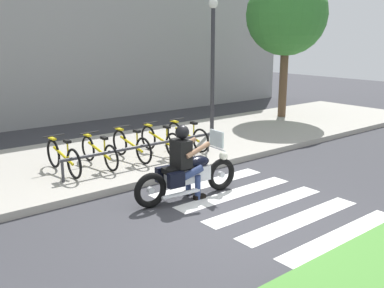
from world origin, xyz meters
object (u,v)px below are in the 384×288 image
object	(u,v)px
bicycle_3	(160,140)
street_lamp	(213,55)
bicycle_1	(99,152)
bicycle_4	(187,136)
bicycle_0	(63,157)
bicycle_2	(131,145)
bike_rack	(144,147)
rider	(185,157)
tree_near_rack	(287,15)
motorcycle	(188,175)

from	to	relation	value
bicycle_3	street_lamp	size ratio (longest dim) A/B	0.42
bicycle_1	bicycle_4	world-z (taller)	bicycle_4
bicycle_0	bicycle_2	distance (m)	1.69
bicycle_0	bike_rack	distance (m)	1.78
bicycle_4	bike_rack	world-z (taller)	bicycle_4
rider	bicycle_1	bearing A→B (deg)	101.29
bicycle_0	bicycle_1	world-z (taller)	bicycle_0
street_lamp	bicycle_1	bearing A→B (deg)	-165.61
bicycle_1	bike_rack	size ratio (longest dim) A/B	0.42
bicycle_1	tree_near_rack	distance (m)	8.91
bicycle_0	bicycle_3	distance (m)	2.53
bicycle_0	bicycle_1	xyz separation A→B (m)	(0.84, 0.00, -0.02)
bicycle_0	bike_rack	world-z (taller)	bicycle_0
bicycle_0	bicycle_3	xyz separation A→B (m)	(2.53, 0.00, -0.01)
rider	bicycle_2	distance (m)	2.57
bicycle_4	bike_rack	distance (m)	1.78
bicycle_3	motorcycle	bearing A→B (deg)	-113.57
motorcycle	bicycle_3	xyz separation A→B (m)	(1.11, 2.53, 0.03)
bicycle_1	bicycle_2	bearing A→B (deg)	-0.06
bicycle_2	bike_rack	distance (m)	0.56
motorcycle	bicycle_2	world-z (taller)	motorcycle
motorcycle	bike_rack	distance (m)	2.00
motorcycle	bike_rack	xyz separation A→B (m)	(0.26, 1.98, 0.10)
bike_rack	street_lamp	world-z (taller)	street_lamp
bike_rack	bicycle_4	bearing A→B (deg)	18.21
rider	bicycle_1	distance (m)	2.60
rider	bicycle_2	size ratio (longest dim) A/B	0.86
bicycle_3	bike_rack	bearing A→B (deg)	-146.67
bicycle_1	bicycle_3	bearing A→B (deg)	-0.02
rider	bike_rack	world-z (taller)	rider
bicycle_3	bicycle_4	bearing A→B (deg)	0.02
bicycle_1	bicycle_3	distance (m)	1.69
bicycle_0	bike_rack	bearing A→B (deg)	-18.18
rider	bicycle_4	bearing A→B (deg)	51.27
bicycle_2	bicycle_3	distance (m)	0.84
street_lamp	bike_rack	bearing A→B (deg)	-154.62
motorcycle	bicycle_2	distance (m)	2.55
bicycle_0	bicycle_2	bearing A→B (deg)	0.01
bicycle_4	bike_rack	xyz separation A→B (m)	(-1.69, -0.55, 0.07)
motorcycle	street_lamp	xyz separation A→B (m)	(3.81, 3.66, 2.02)
bicycle_3	street_lamp	world-z (taller)	street_lamp
motorcycle	bicycle_4	size ratio (longest dim) A/B	1.35
bicycle_3	tree_near_rack	distance (m)	7.39
bicycle_1	bicycle_4	bearing A→B (deg)	-0.01
bicycle_1	bicycle_2	size ratio (longest dim) A/B	0.99
tree_near_rack	bike_rack	bearing A→B (deg)	-164.12
motorcycle	bicycle_2	size ratio (longest dim) A/B	1.36
bicycle_2	bike_rack	size ratio (longest dim) A/B	0.42
bicycle_3	bicycle_0	bearing A→B (deg)	-179.99
motorcycle	tree_near_rack	world-z (taller)	tree_near_rack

